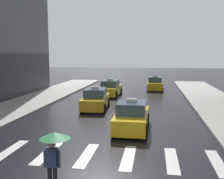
% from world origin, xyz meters
% --- Properties ---
extents(crosswalk_markings, '(11.30, 2.80, 0.01)m').
position_xyz_m(crosswalk_markings, '(-0.00, 3.00, 0.00)').
color(crosswalk_markings, silver).
rests_on(crosswalk_markings, ground).
extents(taxi_lead, '(1.97, 4.56, 1.80)m').
position_xyz_m(taxi_lead, '(1.58, 7.39, 0.72)').
color(taxi_lead, yellow).
rests_on(taxi_lead, ground).
extents(taxi_second, '(2.13, 4.63, 1.80)m').
position_xyz_m(taxi_second, '(-1.78, 12.91, 0.72)').
color(taxi_second, gold).
rests_on(taxi_second, ground).
extents(taxi_third, '(2.11, 4.62, 1.80)m').
position_xyz_m(taxi_third, '(-1.70, 19.86, 0.72)').
color(taxi_third, gold).
rests_on(taxi_third, ground).
extents(taxi_fourth, '(1.95, 4.55, 1.80)m').
position_xyz_m(taxi_fourth, '(3.00, 25.21, 0.72)').
color(taxi_fourth, yellow).
rests_on(taxi_fourth, ground).
extents(pedestrian_with_umbrella, '(0.96, 0.96, 1.94)m').
position_xyz_m(pedestrian_with_umbrella, '(-0.25, -0.15, 1.52)').
color(pedestrian_with_umbrella, black).
rests_on(pedestrian_with_umbrella, ground).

